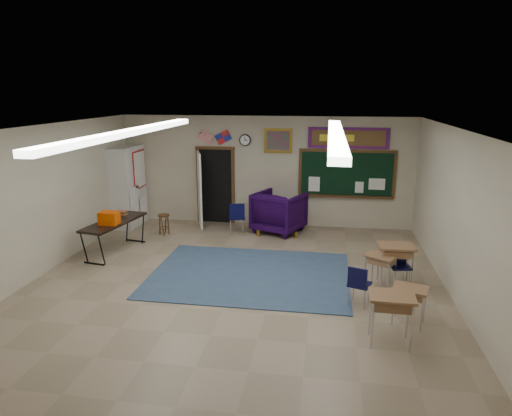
% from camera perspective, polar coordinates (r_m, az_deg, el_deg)
% --- Properties ---
extents(floor, '(9.00, 9.00, 0.00)m').
position_cam_1_polar(floor, '(8.74, -2.98, -10.26)').
color(floor, gray).
rests_on(floor, ground).
extents(back_wall, '(8.00, 0.04, 3.00)m').
position_cam_1_polar(back_wall, '(12.56, 1.15, 4.60)').
color(back_wall, beige).
rests_on(back_wall, floor).
extents(front_wall, '(8.00, 0.04, 3.00)m').
position_cam_1_polar(front_wall, '(4.25, -16.32, -16.63)').
color(front_wall, beige).
rests_on(front_wall, floor).
extents(left_wall, '(0.04, 9.00, 3.00)m').
position_cam_1_polar(left_wall, '(9.85, -26.51, 0.29)').
color(left_wall, beige).
rests_on(left_wall, floor).
extents(right_wall, '(0.04, 9.00, 3.00)m').
position_cam_1_polar(right_wall, '(8.39, 24.71, -1.78)').
color(right_wall, beige).
rests_on(right_wall, floor).
extents(ceiling, '(8.00, 9.00, 0.04)m').
position_cam_1_polar(ceiling, '(7.97, -3.26, 9.73)').
color(ceiling, silver).
rests_on(ceiling, back_wall).
extents(area_rug, '(4.00, 3.00, 0.02)m').
position_cam_1_polar(area_rug, '(9.42, -0.77, -8.29)').
color(area_rug, '#364E67').
rests_on(area_rug, floor).
extents(fluorescent_strips, '(3.86, 6.00, 0.10)m').
position_cam_1_polar(fluorescent_strips, '(7.97, -3.26, 9.30)').
color(fluorescent_strips, white).
rests_on(fluorescent_strips, ceiling).
extents(doorway, '(1.10, 0.89, 2.16)m').
position_cam_1_polar(doorway, '(12.79, -5.64, 2.69)').
color(doorway, black).
rests_on(doorway, back_wall).
extents(chalkboard, '(2.55, 0.14, 1.30)m').
position_cam_1_polar(chalkboard, '(12.43, 11.25, 4.05)').
color(chalkboard, '#4E3016').
rests_on(chalkboard, back_wall).
extents(bulletin_board, '(2.10, 0.05, 0.55)m').
position_cam_1_polar(bulletin_board, '(12.30, 11.47, 8.57)').
color(bulletin_board, '#A00D11').
rests_on(bulletin_board, back_wall).
extents(framed_art_print, '(0.75, 0.05, 0.65)m').
position_cam_1_polar(framed_art_print, '(12.37, 2.77, 8.40)').
color(framed_art_print, olive).
rests_on(framed_art_print, back_wall).
extents(wall_clock, '(0.32, 0.05, 0.32)m').
position_cam_1_polar(wall_clock, '(12.50, -1.38, 8.48)').
color(wall_clock, black).
rests_on(wall_clock, back_wall).
extents(wall_flags, '(1.16, 0.06, 0.70)m').
position_cam_1_polar(wall_flags, '(12.64, -5.25, 9.08)').
color(wall_flags, red).
rests_on(wall_flags, back_wall).
extents(storage_cabinet, '(0.59, 1.25, 2.20)m').
position_cam_1_polar(storage_cabinet, '(13.05, -15.65, 2.64)').
color(storage_cabinet, silver).
rests_on(storage_cabinet, floor).
extents(wingback_armchair, '(1.53, 1.55, 1.08)m').
position_cam_1_polar(wingback_armchair, '(12.08, 2.90, -0.48)').
color(wingback_armchair, black).
rests_on(wingback_armchair, floor).
extents(student_chair_reading, '(0.52, 0.52, 0.86)m').
position_cam_1_polar(student_chair_reading, '(11.89, -2.42, -1.27)').
color(student_chair_reading, black).
rests_on(student_chair_reading, floor).
extents(student_chair_desk_a, '(0.48, 0.48, 0.74)m').
position_cam_1_polar(student_chair_desk_a, '(8.24, 12.81, -9.40)').
color(student_chair_desk_a, black).
rests_on(student_chair_desk_a, floor).
extents(student_chair_desk_b, '(0.45, 0.45, 0.77)m').
position_cam_1_polar(student_chair_desk_b, '(9.18, 17.53, -7.08)').
color(student_chair_desk_b, black).
rests_on(student_chair_desk_b, floor).
extents(student_desk_front_left, '(0.68, 0.63, 0.66)m').
position_cam_1_polar(student_desk_front_left, '(9.04, 15.28, -7.41)').
color(student_desk_front_left, brown).
rests_on(student_desk_front_left, floor).
extents(student_desk_front_right, '(0.70, 0.54, 0.81)m').
position_cam_1_polar(student_desk_front_right, '(9.21, 17.01, -6.55)').
color(student_desk_front_right, brown).
rests_on(student_desk_front_right, floor).
extents(student_desk_back_left, '(0.66, 0.50, 0.78)m').
position_cam_1_polar(student_desk_back_left, '(7.16, 16.47, -12.89)').
color(student_desk_back_left, brown).
rests_on(student_desk_back_left, floor).
extents(student_desk_back_right, '(0.62, 0.54, 0.63)m').
position_cam_1_polar(student_desk_back_right, '(7.84, 18.60, -11.26)').
color(student_desk_back_right, brown).
rests_on(student_desk_back_right, floor).
extents(folding_table, '(0.90, 1.91, 1.04)m').
position_cam_1_polar(folding_table, '(11.03, -17.21, -3.29)').
color(folding_table, black).
rests_on(folding_table, floor).
extents(wooden_stool, '(0.30, 0.30, 0.54)m').
position_cam_1_polar(wooden_stool, '(12.11, -11.42, -2.00)').
color(wooden_stool, '#4F3117').
rests_on(wooden_stool, floor).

